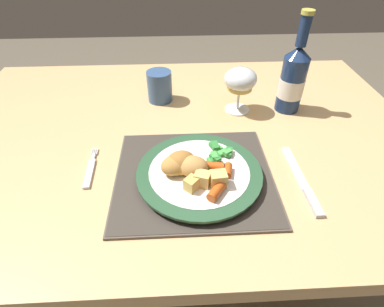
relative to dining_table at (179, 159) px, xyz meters
name	(u,v)px	position (x,y,z in m)	size (l,w,h in m)	color
ground_plane	(184,277)	(0.00, 0.00, -0.64)	(6.00, 6.00, 0.00)	brown
dining_table	(179,159)	(0.00, 0.00, 0.00)	(1.24, 0.85, 0.74)	tan
placemat	(193,176)	(0.03, -0.17, 0.10)	(0.33, 0.30, 0.01)	brown
dinner_plate	(198,174)	(0.04, -0.18, 0.11)	(0.26, 0.26, 0.02)	white
breaded_croquettes	(182,164)	(0.00, -0.18, 0.14)	(0.11, 0.08, 0.04)	#A87033
green_beans_pile	(217,154)	(0.08, -0.14, 0.13)	(0.06, 0.09, 0.02)	#4CA84C
glazed_carrots	(217,178)	(0.07, -0.22, 0.13)	(0.06, 0.11, 0.02)	#CC5119
fork	(89,170)	(-0.20, -0.14, 0.10)	(0.02, 0.13, 0.01)	silver
table_knife	(303,184)	(0.25, -0.21, 0.10)	(0.02, 0.21, 0.01)	silver
wine_glass	(239,81)	(0.17, 0.09, 0.18)	(0.09, 0.09, 0.12)	silver
bottle	(292,79)	(0.31, 0.09, 0.19)	(0.07, 0.07, 0.26)	navy
roast_potatoes	(205,180)	(0.05, -0.23, 0.14)	(0.09, 0.04, 0.03)	#E5BC66
drinking_cup	(159,86)	(-0.05, 0.16, 0.14)	(0.07, 0.07, 0.09)	#385684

